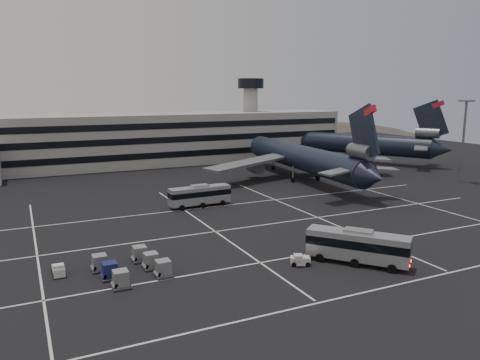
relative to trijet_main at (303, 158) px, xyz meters
name	(u,v)px	position (x,y,z in m)	size (l,w,h in m)	color
ground	(264,234)	(-27.44, -32.43, -5.25)	(260.00, 260.00, 0.00)	black
lane_markings	(268,231)	(-26.49, -31.71, -5.24)	(90.00, 55.62, 0.01)	silver
terminal	(131,140)	(-30.39, 38.71, 1.68)	(125.00, 26.00, 24.00)	gray
hills	(131,158)	(-9.45, 137.57, -17.32)	(352.00, 180.00, 44.00)	#38332B
lightpole_right	(464,130)	(30.56, -17.43, 6.57)	(2.40, 2.40, 18.28)	slate
trijet_main	(303,158)	(0.00, 0.00, 0.00)	(47.32, 57.69, 18.08)	black
trijet_far	(349,143)	(28.83, 19.64, 0.18)	(35.61, 52.26, 18.08)	black
bus_near	(358,245)	(-23.17, -47.63, -2.94)	(9.74, 10.97, 4.22)	#999CA1
bus_far	(200,195)	(-30.09, -13.19, -3.10)	(11.23, 3.20, 3.93)	#999CA1
tug_a	(59,270)	(-55.53, -36.30, -4.61)	(1.39, 2.29, 1.45)	silver
tug_b	(301,260)	(-29.46, -45.18, -4.61)	(2.57, 2.16, 1.43)	silver
uld_cluster	(131,266)	(-48.10, -39.03, -4.35)	(8.37, 9.37, 1.84)	#2D2D30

